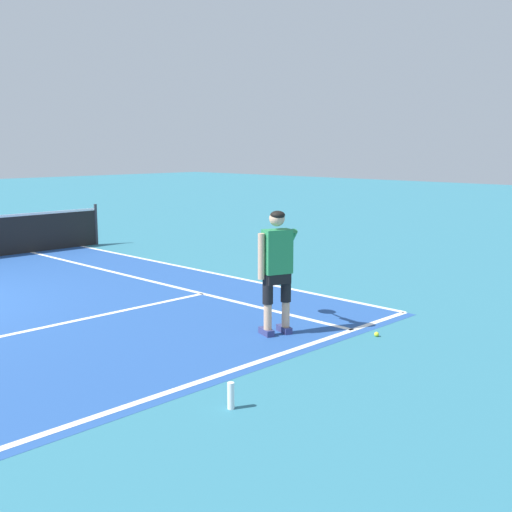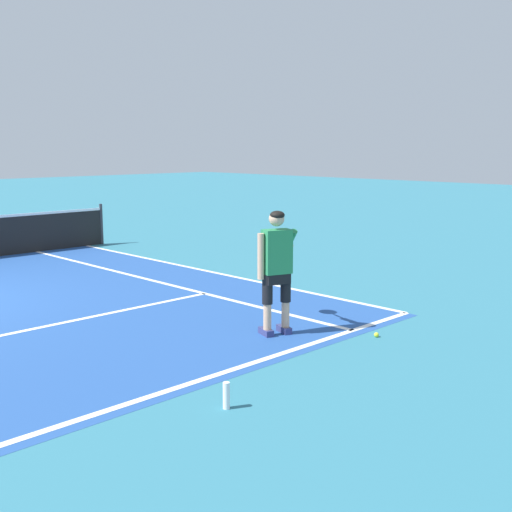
# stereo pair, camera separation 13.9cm
# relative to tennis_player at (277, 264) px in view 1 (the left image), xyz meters

# --- Properties ---
(line_baseline) EXTENTS (10.98, 0.10, 0.01)m
(line_baseline) POSITION_rel_tennis_player_xyz_m (-3.23, -0.65, -0.99)
(line_baseline) COLOR white
(line_baseline) RESTS_ON ground
(line_singles_right) EXTENTS (0.10, 9.63, 0.01)m
(line_singles_right) POSITION_rel_tennis_player_xyz_m (0.89, 4.17, -0.99)
(line_singles_right) COLOR white
(line_singles_right) RESTS_ON ground
(line_doubles_right) EXTENTS (0.10, 9.63, 0.01)m
(line_doubles_right) POSITION_rel_tennis_player_xyz_m (2.26, 4.17, -0.99)
(line_doubles_right) COLOR white
(line_doubles_right) RESTS_ON ground
(tennis_player) EXTENTS (0.91, 1.01, 1.71)m
(tennis_player) POSITION_rel_tennis_player_xyz_m (0.00, 0.00, 0.00)
(tennis_player) COLOR navy
(tennis_player) RESTS_ON ground
(tennis_ball_near_feet) EXTENTS (0.07, 0.07, 0.07)m
(tennis_ball_near_feet) POSITION_rel_tennis_player_xyz_m (0.86, -1.07, -0.96)
(tennis_ball_near_feet) COLOR #CCE02D
(tennis_ball_near_feet) RESTS_ON ground
(water_bottle) EXTENTS (0.07, 0.07, 0.27)m
(water_bottle) POSITION_rel_tennis_player_xyz_m (-2.21, -1.43, -0.85)
(water_bottle) COLOR white
(water_bottle) RESTS_ON ground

